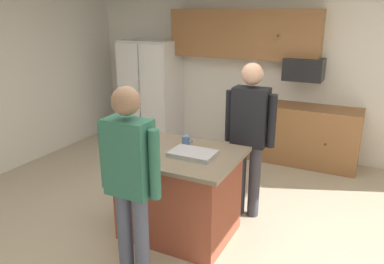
# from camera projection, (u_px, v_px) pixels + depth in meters

# --- Properties ---
(floor) EXTENTS (7.04, 7.04, 0.00)m
(floor) POSITION_uv_depth(u_px,v_px,m) (192.00, 229.00, 4.13)
(floor) COLOR #B7A88E
(floor) RESTS_ON ground
(back_wall) EXTENTS (6.40, 0.10, 2.60)m
(back_wall) POSITION_uv_depth(u_px,v_px,m) (269.00, 74.00, 6.11)
(back_wall) COLOR white
(back_wall) RESTS_ON ground
(cabinet_run_upper) EXTENTS (2.40, 0.38, 0.75)m
(cabinet_run_upper) POSITION_uv_depth(u_px,v_px,m) (243.00, 34.00, 5.92)
(cabinet_run_upper) COLOR #936038
(cabinet_run_lower) EXTENTS (1.80, 0.63, 0.90)m
(cabinet_run_lower) POSITION_uv_depth(u_px,v_px,m) (298.00, 134.00, 5.85)
(cabinet_run_lower) COLOR #936038
(cabinet_run_lower) RESTS_ON ground
(refrigerator) EXTENTS (0.94, 0.76, 1.80)m
(refrigerator) POSITION_uv_depth(u_px,v_px,m) (151.00, 91.00, 6.72)
(refrigerator) COLOR white
(refrigerator) RESTS_ON ground
(microwave_over_range) EXTENTS (0.56, 0.40, 0.32)m
(microwave_over_range) POSITION_uv_depth(u_px,v_px,m) (304.00, 69.00, 5.56)
(microwave_over_range) COLOR black
(kitchen_island) EXTENTS (1.22, 0.95, 0.92)m
(kitchen_island) POSITION_uv_depth(u_px,v_px,m) (179.00, 193.00, 3.92)
(kitchen_island) COLOR brown
(kitchen_island) RESTS_ON ground
(person_guest_right) EXTENTS (0.57, 0.23, 1.74)m
(person_guest_right) POSITION_uv_depth(u_px,v_px,m) (130.00, 175.00, 3.05)
(person_guest_right) COLOR #4C5166
(person_guest_right) RESTS_ON ground
(person_host_foreground) EXTENTS (0.57, 0.23, 1.76)m
(person_host_foreground) POSITION_uv_depth(u_px,v_px,m) (250.00, 130.00, 4.13)
(person_host_foreground) COLOR #383842
(person_host_foreground) RESTS_ON ground
(mug_blue_stoneware) EXTENTS (0.12, 0.08, 0.11)m
(mug_blue_stoneware) POSITION_uv_depth(u_px,v_px,m) (151.00, 137.00, 4.06)
(mug_blue_stoneware) COLOR #4C6B99
(mug_blue_stoneware) RESTS_ON kitchen_island
(glass_short_whisky) EXTENTS (0.07, 0.07, 0.14)m
(glass_short_whisky) POSITION_uv_depth(u_px,v_px,m) (141.00, 143.00, 3.84)
(glass_short_whisky) COLOR #32150C
(glass_short_whisky) RESTS_ON kitchen_island
(mug_ceramic_white) EXTENTS (0.13, 0.08, 0.10)m
(mug_ceramic_white) POSITION_uv_depth(u_px,v_px,m) (186.00, 140.00, 3.98)
(mug_ceramic_white) COLOR #4C6B99
(mug_ceramic_white) RESTS_ON kitchen_island
(glass_stout_tall) EXTENTS (0.06, 0.06, 0.15)m
(glass_stout_tall) POSITION_uv_depth(u_px,v_px,m) (151.00, 151.00, 3.60)
(glass_stout_tall) COLOR black
(glass_stout_tall) RESTS_ON kitchen_island
(serving_tray) EXTENTS (0.44, 0.30, 0.04)m
(serving_tray) POSITION_uv_depth(u_px,v_px,m) (193.00, 153.00, 3.69)
(serving_tray) COLOR #B7B7BC
(serving_tray) RESTS_ON kitchen_island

